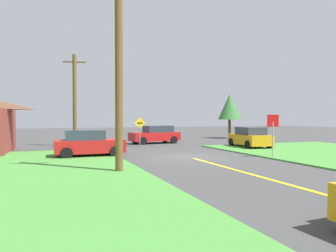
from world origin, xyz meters
TOP-DOWN VIEW (x-y plane):
  - ground_plane at (0.00, 0.00)m, footprint 120.00×120.00m
  - lane_stripe_center at (0.00, -8.00)m, footprint 0.20×14.00m
  - stop_sign at (4.59, -2.14)m, footprint 0.71×0.17m
  - car_on_crossroad at (7.05, 3.71)m, footprint 2.42×4.39m
  - car_approaching_junction at (1.46, 10.39)m, footprint 4.68×2.47m
  - parked_car_near_building at (-5.55, 2.01)m, footprint 4.06×1.94m
  - utility_pole_near at (-5.01, -4.17)m, footprint 1.79×0.43m
  - utility_pole_mid at (-5.73, 9.53)m, footprint 1.80×0.39m
  - direction_sign at (-0.85, 7.41)m, footprint 0.91×0.08m
  - oak_tree_left at (11.73, 14.42)m, footprint 2.63×2.63m

SIDE VIEW (x-z plane):
  - ground_plane at x=0.00m, z-range 0.00..0.00m
  - lane_stripe_center at x=0.00m, z-range 0.00..0.01m
  - parked_car_near_building at x=-5.55m, z-range -0.01..1.61m
  - car_on_crossroad at x=7.05m, z-range -0.01..1.61m
  - car_approaching_junction at x=1.46m, z-range 0.00..1.62m
  - direction_sign at x=-0.85m, z-range 0.29..2.66m
  - stop_sign at x=4.59m, z-range 0.50..3.03m
  - oak_tree_left at x=11.73m, z-range 1.05..6.09m
  - utility_pole_mid at x=-5.73m, z-range 0.11..7.57m
  - utility_pole_near at x=-5.01m, z-range 0.10..8.79m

